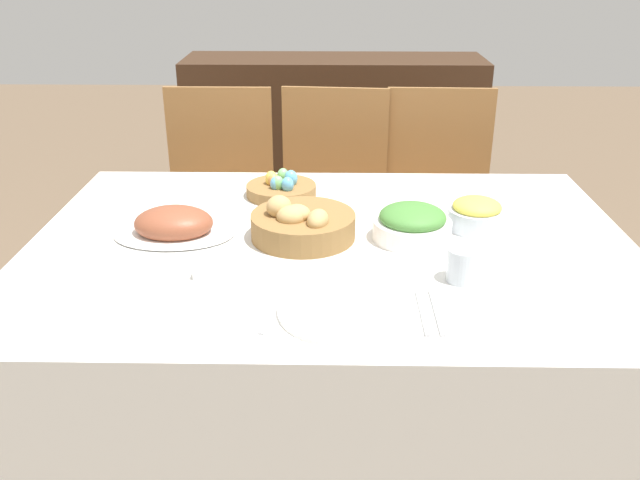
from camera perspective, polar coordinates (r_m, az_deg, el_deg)
ground_plane at (r=2.19m, az=0.86°, el=-18.96°), size 12.00×12.00×0.00m
dining_table at (r=1.95m, az=0.93°, el=-10.57°), size 1.57×1.12×0.78m
chair_far_left at (r=2.73m, az=-8.45°, el=2.70°), size 0.42×0.42×0.97m
chair_far_right at (r=2.72m, az=9.91°, el=2.57°), size 0.43×0.43×0.97m
chair_far_center at (r=2.69m, az=1.05°, el=2.66°), size 0.46×0.46×0.97m
sideboard at (r=3.69m, az=1.17°, el=7.87°), size 1.54×0.44×0.94m
bread_basket at (r=1.76m, az=-1.48°, el=1.35°), size 0.27×0.27×0.12m
egg_basket at (r=2.07m, az=-3.25°, el=4.39°), size 0.21×0.21×0.08m
ham_platter at (r=1.82m, az=-12.15°, el=1.22°), size 0.32×0.22×0.09m
green_salad_bowl at (r=1.77m, az=7.83°, el=1.36°), size 0.20×0.20×0.09m
pineapple_bowl at (r=1.87m, az=13.08°, el=2.14°), size 0.15×0.15×0.09m
dinner_plate at (r=1.43m, az=2.07°, el=-5.94°), size 0.28×0.28×0.01m
fork at (r=1.43m, az=-4.56°, el=-5.95°), size 0.01×0.19×0.00m
knife at (r=1.44m, az=8.66°, el=-6.02°), size 0.01×0.19×0.00m
spoon at (r=1.44m, az=9.85°, el=-6.01°), size 0.01×0.19×0.00m
drinking_cup at (r=1.57m, az=11.98°, el=-2.07°), size 0.07×0.07×0.08m
butter_dish at (r=1.60m, az=-8.38°, el=-2.32°), size 0.11×0.07×0.03m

